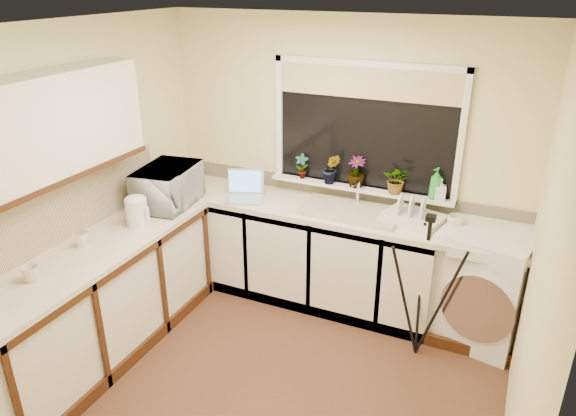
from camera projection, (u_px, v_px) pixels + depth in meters
The scene contains 33 objects.
floor at pixel (267, 382), 3.90m from camera, with size 3.20×3.20×0.00m, color #553522.
ceiling at pixel (260, 28), 2.92m from camera, with size 3.20×3.20×0.00m, color white.
wall_back at pixel (341, 162), 4.66m from camera, with size 3.20×3.20×0.00m, color beige.
wall_front at pixel (96, 380), 2.16m from camera, with size 3.20×3.20×0.00m, color beige.
wall_left at pixel (73, 192), 4.01m from camera, with size 3.00×3.00×0.00m, color beige.
wall_right at pixel (537, 286), 2.81m from camera, with size 3.00×3.00×0.00m, color beige.
base_cabinet_back at pixel (293, 250), 4.85m from camera, with size 2.55×0.60×0.86m, color silver.
base_cabinet_left at pixel (90, 312), 3.97m from camera, with size 0.54×2.40×0.86m, color silver.
worktop_back at pixel (328, 211), 4.55m from camera, with size 3.20×0.60×0.04m, color beige.
worktop_left at pixel (81, 259), 3.79m from camera, with size 0.60×2.40×0.04m, color beige.
upper_cabinet at pixel (23, 135), 3.34m from camera, with size 0.28×1.90×0.70m, color silver.
splashback_left at pixel (44, 220), 3.80m from camera, with size 0.02×2.40×0.45m, color beige.
splashback_back at pixel (340, 189), 4.75m from camera, with size 3.20×0.02×0.14m, color beige.
window_glass at pixel (365, 128), 4.44m from camera, with size 1.50×0.02×1.00m, color black.
window_blind at pixel (367, 83), 4.27m from camera, with size 1.50×0.02×0.25m, color tan.
windowsill at pixel (360, 188), 4.60m from camera, with size 1.60×0.14×0.03m, color white.
sink at pixel (351, 211), 4.46m from camera, with size 0.82×0.46×0.03m, color tan.
faucet at pixel (358, 192), 4.57m from camera, with size 0.03×0.03×0.24m, color silver.
washing_machine at pixel (482, 284), 4.25m from camera, with size 0.66×0.64×0.94m, color white.
laptop at pixel (245, 191), 4.74m from camera, with size 0.41×0.39×0.24m.
kettle at pixel (137, 212), 4.19m from camera, with size 0.17×0.17×0.22m, color silver.
dish_rack at pixel (413, 218), 4.28m from camera, with size 0.45×0.34×0.07m, color beige.
tripod at pixel (423, 288), 3.97m from camera, with size 0.58×0.58×1.18m, color black, non-canonical shape.
steel_jar at pixel (82, 240), 3.89m from camera, with size 0.08×0.08×0.11m, color white.
microwave at pixel (168, 186), 4.56m from camera, with size 0.60×0.41×0.33m, color silver.
plant_a at pixel (302, 166), 4.74m from camera, with size 0.12×0.08×0.22m, color #999999.
plant_b at pixel (331, 169), 4.61m from camera, with size 0.15×0.12×0.27m, color #999999.
plant_c at pixel (356, 172), 4.54m from camera, with size 0.15×0.15×0.27m, color #999999.
plant_d at pixel (397, 180), 4.41m from camera, with size 0.22×0.19×0.24m, color #999999.
soap_bottle_green at pixel (436, 184), 4.30m from camera, with size 0.10×0.10×0.26m, color green.
soap_bottle_clear at pixel (441, 190), 4.29m from camera, with size 0.08×0.08×0.18m, color #999999.
cup_back at pixel (455, 222), 4.18m from camera, with size 0.13×0.13×0.10m, color beige.
cup_left at pixel (31, 274), 3.45m from camera, with size 0.11×0.11×0.10m, color beige.
Camera 1 is at (1.40, -2.73, 2.72)m, focal length 33.50 mm.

